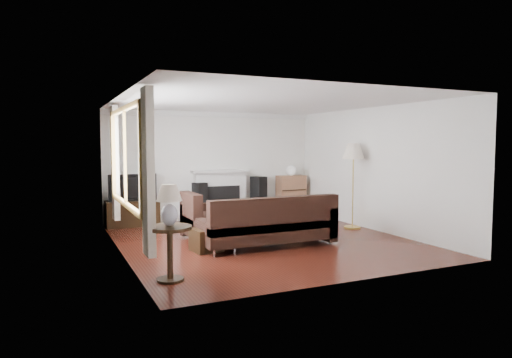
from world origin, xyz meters
name	(u,v)px	position (x,y,z in m)	size (l,w,h in m)	color
room	(263,172)	(0.00, 0.00, 1.25)	(5.10, 5.60, 2.54)	#47180F
window	(125,157)	(-2.45, -0.20, 1.55)	(0.12, 2.74, 1.54)	olive
curtain_near	(148,172)	(-2.40, -1.72, 1.40)	(0.10, 0.35, 2.10)	silver
curtain_far	(115,163)	(-2.40, 1.32, 1.40)	(0.10, 0.35, 2.10)	silver
fireplace	(221,194)	(0.15, 2.64, 0.57)	(1.40, 0.26, 1.15)	white
tv_stand	(132,213)	(-1.92, 2.47, 0.27)	(1.10, 0.49, 0.55)	black
television	(132,187)	(-1.92, 2.47, 0.84)	(0.99, 0.13, 0.57)	black
speaker_left	(200,202)	(-0.39, 2.54, 0.44)	(0.24, 0.29, 0.87)	black
speaker_right	(259,197)	(1.09, 2.52, 0.49)	(0.27, 0.32, 0.97)	black
bookshelf	(291,195)	(1.99, 2.53, 0.49)	(0.71, 0.34, 0.97)	#9A6647
globe_lamp	(291,171)	(1.99, 2.53, 1.09)	(0.24, 0.24, 0.24)	white
sectional_sofa	(267,222)	(-0.14, -0.45, 0.41)	(2.54, 1.86, 0.82)	black
coffee_table	(236,220)	(-0.14, 0.96, 0.23)	(1.16, 0.63, 0.45)	#8B5C42
footstool	(206,240)	(-1.21, -0.39, 0.18)	(0.44, 0.44, 0.37)	black
floor_lamp	(353,186)	(2.22, 0.31, 0.89)	(0.46, 0.46, 1.77)	#B6973F
side_table	(170,254)	(-2.15, -1.76, 0.35)	(0.57, 0.57, 0.71)	black
table_lamp	(169,206)	(-2.15, -1.76, 0.97)	(0.33, 0.33, 0.53)	silver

